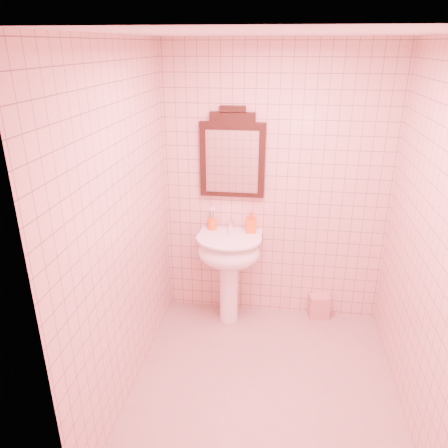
# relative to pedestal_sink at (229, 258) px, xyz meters

# --- Properties ---
(floor) EXTENTS (2.20, 2.20, 0.00)m
(floor) POSITION_rel_pedestal_sink_xyz_m (0.38, -0.87, -0.66)
(floor) COLOR tan
(floor) RESTS_ON ground
(back_wall) EXTENTS (2.00, 0.02, 2.50)m
(back_wall) POSITION_rel_pedestal_sink_xyz_m (0.38, 0.23, 0.59)
(back_wall) COLOR #DAAE98
(back_wall) RESTS_ON floor
(pedestal_sink) EXTENTS (0.58, 0.58, 0.86)m
(pedestal_sink) POSITION_rel_pedestal_sink_xyz_m (0.00, 0.00, 0.00)
(pedestal_sink) COLOR white
(pedestal_sink) RESTS_ON floor
(faucet) EXTENTS (0.04, 0.16, 0.11)m
(faucet) POSITION_rel_pedestal_sink_xyz_m (0.00, 0.14, 0.26)
(faucet) COLOR white
(faucet) RESTS_ON pedestal_sink
(mirror) EXTENTS (0.57, 0.06, 0.79)m
(mirror) POSITION_rel_pedestal_sink_xyz_m (-0.00, 0.20, 0.88)
(mirror) COLOR black
(mirror) RESTS_ON back_wall
(toothbrush_cup) EXTENTS (0.08, 0.08, 0.19)m
(toothbrush_cup) POSITION_rel_pedestal_sink_xyz_m (-0.18, 0.16, 0.26)
(toothbrush_cup) COLOR orange
(toothbrush_cup) RESTS_ON pedestal_sink
(soap_dispenser) EXTENTS (0.10, 0.11, 0.20)m
(soap_dispenser) POSITION_rel_pedestal_sink_xyz_m (0.18, 0.14, 0.30)
(soap_dispenser) COLOR #E75A13
(soap_dispenser) RESTS_ON pedestal_sink
(towel) EXTENTS (0.21, 0.16, 0.23)m
(towel) POSITION_rel_pedestal_sink_xyz_m (0.85, 0.17, -0.55)
(towel) COLOR tan
(towel) RESTS_ON floor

